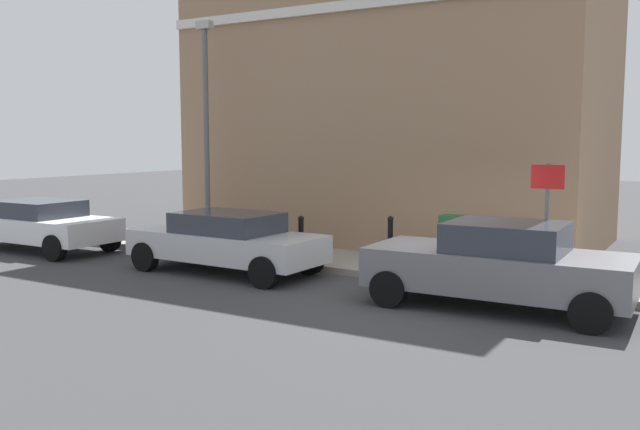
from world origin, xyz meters
The scene contains 11 objects.
ground centered at (0.00, 0.00, 0.00)m, with size 80.00×80.00×0.00m, color #38383A.
sidewalk centered at (2.08, 6.00, 0.07)m, with size 2.25×30.00×0.15m, color gray.
corner_building centered at (6.36, 3.41, 4.99)m, with size 6.42×10.81×9.99m.
car_grey centered at (-0.10, -1.36, 0.76)m, with size 2.03×4.41×1.49m.
car_silver centered at (-0.07, 4.58, 0.70)m, with size 1.92×4.42×1.32m.
car_white centered at (-0.25, 10.59, 0.70)m, with size 1.96×4.35×1.31m.
utility_cabinet centered at (2.08, 0.24, 0.68)m, with size 0.46×0.61×1.15m.
bollard_near_cabinet centered at (2.18, 1.75, 0.70)m, with size 0.14×0.14×1.04m.
bollard_far_kerb centered at (1.20, 3.48, 0.70)m, with size 0.14×0.14×1.04m.
street_sign centered at (1.30, -1.80, 1.66)m, with size 0.08×0.60×2.30m.
lamppost centered at (2.17, 7.00, 3.30)m, with size 0.20×0.44×5.72m.
Camera 1 is at (-11.38, -4.57, 2.87)m, focal length 37.91 mm.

